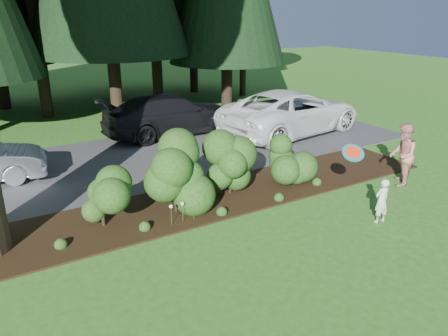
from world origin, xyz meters
The scene contains 10 objects.
ground centered at (0.00, 0.00, 0.00)m, with size 80.00×80.00×0.00m, color #2C601B.
mulch_bed centered at (0.00, 3.25, 0.03)m, with size 16.00×2.50×0.05m, color black.
driveway centered at (0.00, 7.50, 0.01)m, with size 22.00×6.00×0.03m, color #38383A.
shrub_row centered at (0.77, 3.14, 0.81)m, with size 6.53×1.60×1.61m.
lily_cluster centered at (-0.30, 2.40, 0.50)m, with size 0.69×0.09×0.57m.
car_white_suv centered at (7.10, 7.41, 0.92)m, with size 2.95×6.40×1.78m, color white.
car_dark_suv centered at (2.81, 9.80, 0.85)m, with size 2.28×5.62×1.63m, color black.
child centered at (3.85, 0.02, 0.56)m, with size 0.41×0.27×1.11m, color silver.
adult centered at (6.27, 1.38, 0.91)m, with size 0.89×0.69×1.82m, color red.
frisbee centered at (2.84, 0.16, 1.90)m, with size 0.55×0.44×0.40m.
Camera 1 is at (-4.32, -6.23, 4.89)m, focal length 35.00 mm.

